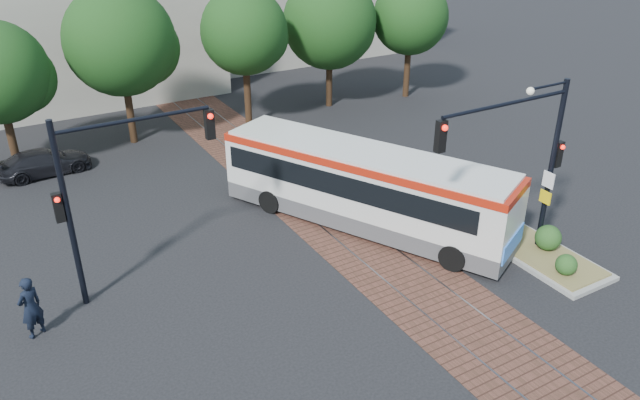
{
  "coord_description": "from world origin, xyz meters",
  "views": [
    {
      "loc": [
        -11.18,
        -13.38,
        11.65
      ],
      "look_at": [
        -1.23,
        3.71,
        1.6
      ],
      "focal_mm": 35.0,
      "sensor_mm": 36.0,
      "label": 1
    }
  ],
  "objects_px": {
    "signal_pole_main": "(530,148)",
    "parked_car": "(44,162)",
    "officer": "(31,307)",
    "traffic_island": "(534,244)",
    "signal_pole_left": "(104,183)",
    "city_bus": "(363,184)"
  },
  "relations": [
    {
      "from": "officer",
      "to": "traffic_island",
      "type": "bearing_deg",
      "value": 136.14
    },
    {
      "from": "traffic_island",
      "to": "officer",
      "type": "relative_size",
      "value": 2.68
    },
    {
      "from": "signal_pole_main",
      "to": "officer",
      "type": "height_order",
      "value": "signal_pole_main"
    },
    {
      "from": "city_bus",
      "to": "signal_pole_left",
      "type": "bearing_deg",
      "value": 152.21
    },
    {
      "from": "city_bus",
      "to": "signal_pole_main",
      "type": "relative_size",
      "value": 1.86
    },
    {
      "from": "signal_pole_main",
      "to": "parked_car",
      "type": "height_order",
      "value": "signal_pole_main"
    },
    {
      "from": "signal_pole_left",
      "to": "traffic_island",
      "type": "bearing_deg",
      "value": -20.36
    },
    {
      "from": "signal_pole_left",
      "to": "parked_car",
      "type": "relative_size",
      "value": 1.51
    },
    {
      "from": "parked_car",
      "to": "city_bus",
      "type": "bearing_deg",
      "value": -143.25
    },
    {
      "from": "signal_pole_left",
      "to": "city_bus",
      "type": "bearing_deg",
      "value": -0.89
    },
    {
      "from": "traffic_island",
      "to": "parked_car",
      "type": "bearing_deg",
      "value": 131.21
    },
    {
      "from": "traffic_island",
      "to": "signal_pole_left",
      "type": "height_order",
      "value": "signal_pole_left"
    },
    {
      "from": "signal_pole_main",
      "to": "officer",
      "type": "distance_m",
      "value": 15.75
    },
    {
      "from": "signal_pole_main",
      "to": "city_bus",
      "type": "bearing_deg",
      "value": 124.03
    },
    {
      "from": "signal_pole_main",
      "to": "officer",
      "type": "relative_size",
      "value": 3.09
    },
    {
      "from": "parked_car",
      "to": "signal_pole_left",
      "type": "bearing_deg",
      "value": 178.66
    },
    {
      "from": "signal_pole_main",
      "to": "parked_car",
      "type": "distance_m",
      "value": 20.59
    },
    {
      "from": "city_bus",
      "to": "officer",
      "type": "distance_m",
      "value": 11.82
    },
    {
      "from": "traffic_island",
      "to": "signal_pole_left",
      "type": "xyz_separation_m",
      "value": [
        -13.19,
        4.89,
        3.54
      ]
    },
    {
      "from": "city_bus",
      "to": "officer",
      "type": "relative_size",
      "value": 5.77
    },
    {
      "from": "city_bus",
      "to": "traffic_island",
      "type": "bearing_deg",
      "value": -76.08
    },
    {
      "from": "city_bus",
      "to": "parked_car",
      "type": "height_order",
      "value": "city_bus"
    }
  ]
}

